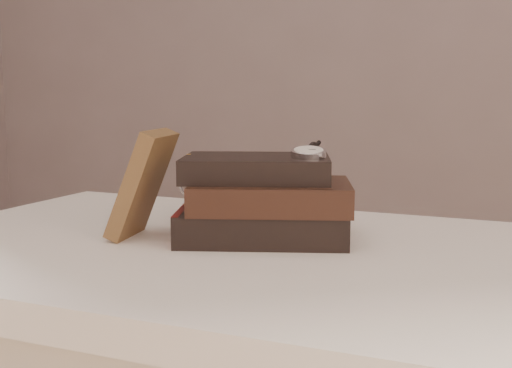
% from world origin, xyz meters
% --- Properties ---
extents(table, '(1.00, 0.60, 0.75)m').
position_xyz_m(table, '(0.00, 0.35, 0.66)').
color(table, white).
rests_on(table, ground).
extents(book_stack, '(0.27, 0.22, 0.11)m').
position_xyz_m(book_stack, '(-0.01, 0.39, 0.80)').
color(book_stack, black).
rests_on(book_stack, table).
extents(journal, '(0.09, 0.11, 0.15)m').
position_xyz_m(journal, '(-0.17, 0.34, 0.82)').
color(journal, '#4A321C').
rests_on(journal, table).
extents(pocket_watch, '(0.06, 0.15, 0.02)m').
position_xyz_m(pocket_watch, '(0.05, 0.41, 0.87)').
color(pocket_watch, silver).
rests_on(pocket_watch, book_stack).
extents(eyeglasses, '(0.13, 0.13, 0.05)m').
position_xyz_m(eyeglasses, '(-0.11, 0.44, 0.81)').
color(eyeglasses, silver).
rests_on(eyeglasses, book_stack).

